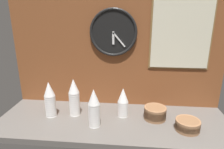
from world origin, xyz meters
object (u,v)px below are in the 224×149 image
object	(u,v)px
cup_stack_left	(50,99)
cup_stack_center	(94,108)
cup_stack_center_left	(74,97)
menu_board	(182,29)
bowl_stack_right	(155,113)
cup_stack_center_right	(123,102)
bowl_stack_far_right	(188,125)
wall_clock	(113,32)

from	to	relation	value
cup_stack_left	cup_stack_center	bearing A→B (deg)	-16.57
cup_stack_center_left	menu_board	xyz separation A→B (cm)	(74.33, 20.12, 46.35)
cup_stack_center	bowl_stack_right	xyz separation A→B (cm)	(40.51, 12.89, -8.25)
bowl_stack_right	menu_board	bearing A→B (deg)	50.56
bowl_stack_right	menu_board	size ratio (longest dim) A/B	0.26
cup_stack_center	menu_board	bearing A→B (deg)	30.26
cup_stack_center_right	cup_stack_left	bearing A→B (deg)	-174.46
menu_board	bowl_stack_right	bearing A→B (deg)	-129.44
bowl_stack_far_right	wall_clock	distance (cm)	80.01
cup_stack_left	menu_board	size ratio (longest dim) A/B	0.44
cup_stack_center	cup_stack_left	xyz separation A→B (cm)	(-33.39, 9.93, 0.00)
wall_clock	menu_board	distance (cm)	48.23
menu_board	cup_stack_center	bearing A→B (deg)	-149.74
cup_stack_center	bowl_stack_far_right	bearing A→B (deg)	0.68
wall_clock	menu_board	bearing A→B (deg)	1.05
bowl_stack_far_right	bowl_stack_right	size ratio (longest dim) A/B	1.00
cup_stack_center_left	bowl_stack_far_right	distance (cm)	78.10
cup_stack_center	wall_clock	world-z (taller)	wall_clock
cup_stack_center_left	wall_clock	world-z (taller)	wall_clock
cup_stack_center_left	wall_clock	xyz separation A→B (cm)	(26.18, 19.23, 43.58)
cup_stack_center_right	cup_stack_center_left	distance (cm)	34.93
cup_stack_left	cup_stack_center_right	bearing A→B (deg)	5.54
cup_stack_left	bowl_stack_far_right	bearing A→B (deg)	-5.66
cup_stack_center_right	menu_board	world-z (taller)	menu_board
bowl_stack_right	cup_stack_left	bearing A→B (deg)	-177.71
cup_stack_center	cup_stack_left	distance (cm)	34.83
cup_stack_center	wall_clock	size ratio (longest dim) A/B	0.74
cup_stack_center	cup_stack_left	size ratio (longest dim) A/B	1.00
cup_stack_center	menu_board	world-z (taller)	menu_board
wall_clock	bowl_stack_right	bearing A→B (deg)	-32.39
cup_stack_left	bowl_stack_right	distance (cm)	74.42
cup_stack_center_left	cup_stack_center_right	bearing A→B (deg)	2.44
bowl_stack_far_right	cup_stack_center_left	bearing A→B (deg)	170.55
cup_stack_center_left	bowl_stack_right	world-z (taller)	cup_stack_center_left
cup_stack_center	bowl_stack_far_right	size ratio (longest dim) A/B	1.68
cup_stack_center_right	cup_stack_center	xyz separation A→B (cm)	(-17.93, -14.91, 2.30)
bowl_stack_right	menu_board	world-z (taller)	menu_board
cup_stack_left	bowl_stack_far_right	world-z (taller)	cup_stack_left
cup_stack_center	menu_board	xyz separation A→B (cm)	(57.50, 33.55, 47.12)
bowl_stack_far_right	menu_board	bearing A→B (deg)	93.64
cup_stack_center_left	cup_stack_left	size ratio (longest dim) A/B	1.06
cup_stack_left	bowl_stack_right	size ratio (longest dim) A/B	1.68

